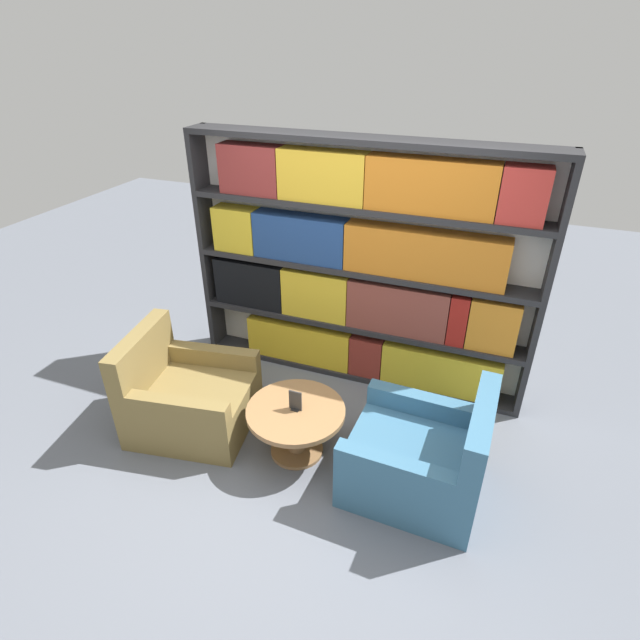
{
  "coord_description": "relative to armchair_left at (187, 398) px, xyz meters",
  "views": [
    {
      "loc": [
        1.12,
        -2.5,
        2.96
      ],
      "look_at": [
        -0.11,
        0.75,
        0.95
      ],
      "focal_mm": 28.0,
      "sensor_mm": 36.0,
      "label": 1
    }
  ],
  "objects": [
    {
      "name": "coffee_table",
      "position": [
        0.99,
        0.02,
        0.03
      ],
      "size": [
        0.77,
        0.77,
        0.44
      ],
      "color": "olive",
      "rests_on": "ground_plane"
    },
    {
      "name": "bookshelf",
      "position": [
        1.11,
        1.24,
        0.83
      ],
      "size": [
        3.12,
        0.3,
        2.25
      ],
      "color": "silver",
      "rests_on": "ground_plane"
    },
    {
      "name": "armchair_left",
      "position": [
        0.0,
        0.0,
        0.0
      ],
      "size": [
        1.07,
        0.98,
        0.87
      ],
      "rotation": [
        0.0,
        0.0,
        1.73
      ],
      "color": "olive",
      "rests_on": "ground_plane"
    },
    {
      "name": "armchair_right",
      "position": [
        1.98,
        0.01,
        0.0
      ],
      "size": [
        0.98,
        0.88,
        0.87
      ],
      "rotation": [
        0.0,
        0.0,
        -1.61
      ],
      "color": "#386684",
      "rests_on": "ground_plane"
    },
    {
      "name": "ground_plane",
      "position": [
        1.1,
        -0.2,
        -0.28
      ],
      "size": [
        14.0,
        14.0,
        0.0
      ],
      "primitive_type": "plane",
      "color": "slate"
    },
    {
      "name": "table_sign",
      "position": [
        0.99,
        0.02,
        0.23
      ],
      "size": [
        0.1,
        0.06,
        0.17
      ],
      "color": "black",
      "rests_on": "coffee_table"
    }
  ]
}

